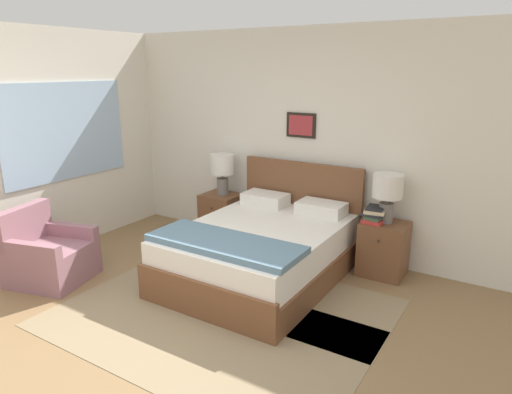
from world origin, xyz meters
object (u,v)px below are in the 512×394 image
Objects in this scene: nightstand_by_door at (383,249)px; table_lamp_near_window at (222,168)px; armchair at (48,256)px; bed at (261,250)px; nightstand_near_window at (221,216)px; table_lamp_by_door at (388,190)px.

table_lamp_near_window is (-2.11, 0.02, 0.64)m from nightstand_by_door.
bed is at bearing 107.72° from armchair.
armchair is at bearing -112.26° from table_lamp_near_window.
bed is 1.31m from nightstand_near_window.
table_lamp_near_window is (0.02, 0.02, 0.64)m from nightstand_near_window.
bed is 1.45m from table_lamp_by_door.
table_lamp_near_window and table_lamp_by_door have the same top height.
table_lamp_near_window reaches higher than bed.
bed is at bearing -144.10° from nightstand_by_door.
bed is at bearing -35.90° from nightstand_near_window.
nightstand_near_window is 1.13× the size of table_lamp_near_window.
bed is 1.45m from table_lamp_near_window.
nightstand_by_door is 2.20m from table_lamp_near_window.
nightstand_by_door is at bearing -0.45° from table_lamp_near_window.
table_lamp_by_door is (2.10, 0.00, 0.00)m from table_lamp_near_window.
nightstand_by_door is at bearing 35.90° from bed.
armchair is 1.68× the size of table_lamp_by_door.
armchair is 2.12m from nightstand_near_window.
table_lamp_by_door reaches higher than bed.
armchair reaches higher than nightstand_near_window.
table_lamp_by_door is (1.05, 0.79, 0.62)m from bed.
table_lamp_near_window reaches higher than armchair.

